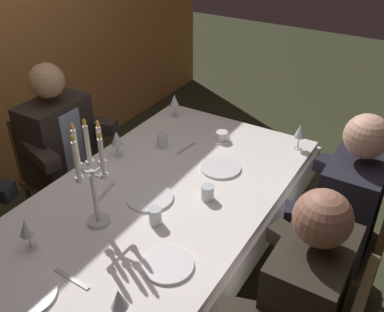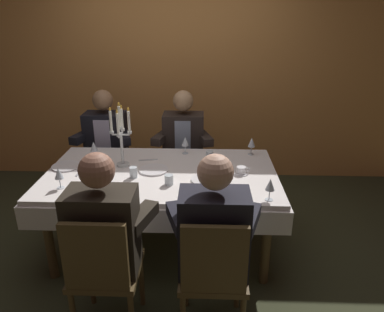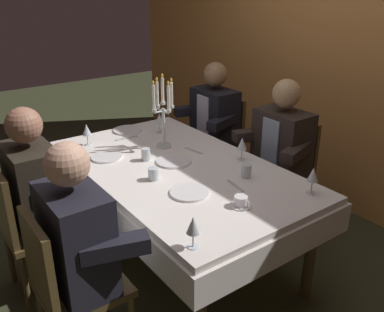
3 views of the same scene
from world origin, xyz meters
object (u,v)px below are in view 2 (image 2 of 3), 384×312
object	(u,v)px
wine_glass_0	(59,174)
seated_diner_2	(184,138)
dining_table	(162,184)
wine_glass_4	(270,185)
water_tumbler_1	(169,180)
dinner_plate_1	(66,166)
wine_glass_3	(94,147)
wine_glass_1	(185,142)
dinner_plate_3	(102,187)
coffee_cup_0	(241,171)
dinner_plate_2	(206,180)
wine_glass_2	(252,143)
water_tumbler_2	(133,172)
candelabra	(121,137)
seated_diner_0	(106,137)
dinner_plate_0	(154,170)
water_tumbler_0	(210,156)
seated_diner_1	(103,231)

from	to	relation	value
wine_glass_0	seated_diner_2	size ratio (longest dim) A/B	0.13
dining_table	seated_diner_2	xyz separation A→B (m)	(0.13, 0.89, 0.11)
wine_glass_4	water_tumbler_1	size ratio (longest dim) A/B	2.08
dinner_plate_1	wine_glass_4	xyz separation A→B (m)	(1.64, -0.53, 0.11)
wine_glass_0	wine_glass_3	xyz separation A→B (m)	(0.09, 0.59, -0.00)
wine_glass_1	dinner_plate_3	bearing A→B (deg)	-127.94
wine_glass_0	wine_glass_1	xyz separation A→B (m)	(0.90, 0.75, -0.00)
coffee_cup_0	seated_diner_2	distance (m)	1.05
wine_glass_4	water_tumbler_1	world-z (taller)	wine_glass_4
dinner_plate_2	seated_diner_2	world-z (taller)	seated_diner_2
wine_glass_2	coffee_cup_0	bearing A→B (deg)	-106.34
seated_diner_2	wine_glass_2	bearing A→B (deg)	-35.54
wine_glass_2	water_tumbler_2	distance (m)	1.13
wine_glass_4	seated_diner_2	world-z (taller)	seated_diner_2
water_tumbler_1	dinner_plate_2	bearing A→B (deg)	14.72
dining_table	dinner_plate_3	bearing A→B (deg)	-141.28
wine_glass_4	coffee_cup_0	xyz separation A→B (m)	(-0.16, 0.44, -0.09)
candelabra	dinner_plate_1	size ratio (longest dim) A/B	2.30
wine_glass_1	wine_glass_2	world-z (taller)	same
water_tumbler_2	seated_diner_0	world-z (taller)	seated_diner_0
dinner_plate_0	dinner_plate_1	size ratio (longest dim) A/B	1.02
dinner_plate_2	wine_glass_2	size ratio (longest dim) A/B	1.42
dinner_plate_0	dinner_plate_1	bearing A→B (deg)	176.29
wine_glass_1	coffee_cup_0	xyz separation A→B (m)	(0.48, -0.44, -0.09)
candelabra	water_tumbler_0	xyz separation A→B (m)	(0.75, 0.14, -0.22)
dinner_plate_0	wine_glass_0	world-z (taller)	wine_glass_0
dinner_plate_0	wine_glass_2	xyz separation A→B (m)	(0.85, 0.40, 0.11)
seated_diner_2	water_tumbler_0	bearing A→B (deg)	-66.89
water_tumbler_0	water_tumbler_2	world-z (taller)	water_tumbler_0
dinner_plate_3	wine_glass_3	bearing A→B (deg)	111.09
wine_glass_1	water_tumbler_2	bearing A→B (deg)	-125.31
candelabra	wine_glass_0	size ratio (longest dim) A/B	3.38
dinner_plate_1	seated_diner_0	world-z (taller)	seated_diner_0
dinner_plate_0	seated_diner_1	bearing A→B (deg)	-101.86
dinner_plate_0	seated_diner_1	size ratio (longest dim) A/B	0.20
dinner_plate_1	seated_diner_1	world-z (taller)	seated_diner_1
dining_table	candelabra	size ratio (longest dim) A/B	3.50
wine_glass_4	seated_diner_1	world-z (taller)	seated_diner_1
wine_glass_2	seated_diner_0	world-z (taller)	seated_diner_0
dinner_plate_0	seated_diner_1	xyz separation A→B (m)	(-0.19, -0.90, -0.01)
wine_glass_3	dining_table	bearing A→B (deg)	-22.08
coffee_cup_0	water_tumbler_2	bearing A→B (deg)	-173.32
dining_table	seated_diner_0	world-z (taller)	seated_diner_0
candelabra	water_tumbler_0	bearing A→B (deg)	10.84
water_tumbler_1	seated_diner_2	distance (m)	1.13
candelabra	seated_diner_2	world-z (taller)	candelabra
dining_table	wine_glass_1	bearing A→B (deg)	67.30
dining_table	wine_glass_2	distance (m)	0.92
wine_glass_3	coffee_cup_0	bearing A→B (deg)	-12.06
seated_diner_1	wine_glass_0	bearing A→B (deg)	129.97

